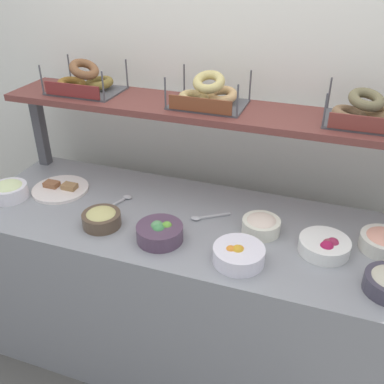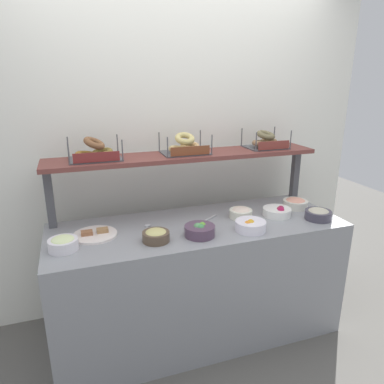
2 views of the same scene
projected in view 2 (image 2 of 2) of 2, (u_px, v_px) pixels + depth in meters
ground_plane at (198, 330)px, 2.66m from camera, size 8.00×8.00×0.00m
back_wall at (175, 157)px, 2.79m from camera, size 3.17×0.06×2.40m
deli_counter at (198, 280)px, 2.53m from camera, size 1.97×0.70×0.85m
shelf_riser_left at (50, 198)px, 2.30m from camera, size 0.05×0.05×0.40m
shelf_riser_right at (295, 174)px, 2.87m from camera, size 0.05×0.05×0.40m
upper_shelf at (186, 156)px, 2.52m from camera, size 1.93×0.32×0.03m
bowl_veggie_mix at (200, 230)px, 2.22m from camera, size 0.19×0.19×0.08m
bowl_fruit_salad at (250, 226)px, 2.29m from camera, size 0.20×0.20×0.08m
bowl_potato_salad at (241, 213)px, 2.51m from camera, size 0.16×0.16×0.07m
bowl_scallion_spread at (63, 243)px, 2.03m from camera, size 0.17×0.17×0.08m
bowl_tuna_salad at (318, 214)px, 2.48m from camera, size 0.18×0.18×0.08m
bowl_beet_salad at (277, 212)px, 2.54m from camera, size 0.20×0.20×0.07m
bowl_hummus at (156, 235)px, 2.14m from camera, size 0.16×0.16×0.08m
bowl_lox_spread at (295, 203)px, 2.70m from camera, size 0.18×0.18×0.08m
serving_plate_white at (95, 234)px, 2.22m from camera, size 0.27×0.27×0.04m
serving_spoon_near_plate at (206, 220)px, 2.45m from camera, size 0.16×0.11×0.01m
serving_spoon_by_edge at (147, 228)px, 2.33m from camera, size 0.08×0.17×0.01m
bagel_basket_cinnamon_raisin at (95, 152)px, 2.32m from camera, size 0.33×0.26×0.16m
bagel_basket_plain at (185, 147)px, 2.51m from camera, size 0.32×0.24×0.15m
bagel_basket_poppy at (265, 142)px, 2.71m from camera, size 0.30×0.25×0.14m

